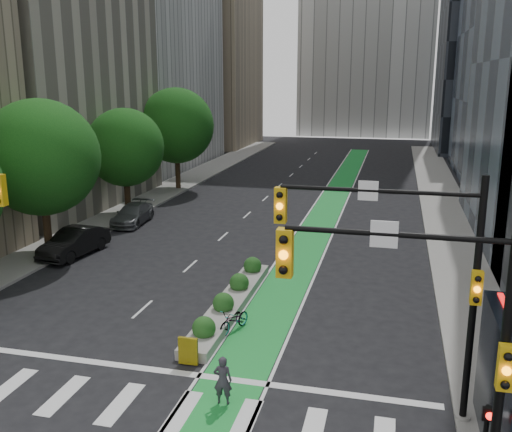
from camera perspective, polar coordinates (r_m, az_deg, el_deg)
The scene contains 17 objects.
ground at distance 19.85m, azimuth -12.03°, elevation -16.40°, with size 160.00×160.00×0.00m, color black.
sidewalk_left at distance 45.92m, azimuth -11.88°, elevation 1.13°, with size 3.60×90.00×0.15m, color gray.
sidewalk_right at distance 41.68m, azimuth 18.85°, elevation -0.60°, with size 3.60×90.00×0.15m, color gray.
bike_lane_paint at distance 46.64m, azimuth 7.54°, elevation 1.42°, with size 2.20×70.00×0.01m, color green.
building_beige at distance 48.46m, azimuth -22.63°, elevation 18.83°, with size 14.00×18.00×30.00m, color #B7AD99.
building_tan_far at distance 86.02m, azimuth -5.28°, elevation 15.78°, with size 14.00×16.00×26.00m, color tan.
building_dark_end at distance 84.30m, azimuth 22.97°, elevation 15.51°, with size 14.00×18.00×28.00m, color black.
tree_mid at distance 33.48m, azimuth -20.70°, elevation 5.48°, with size 6.40×6.40×8.78m.
tree_midfar at distance 42.11m, azimuth -12.98°, elevation 6.68°, with size 5.60×5.60×7.76m.
tree_far at distance 51.11m, azimuth -7.97°, elevation 8.93°, with size 6.60×6.60×9.00m.
signal_right at distance 16.60m, azimuth 16.01°, elevation -4.57°, with size 5.82×0.51×7.20m.
signal_far_right at distance 12.44m, azimuth 18.07°, elevation -11.26°, with size 4.82×0.51×7.20m.
median_planter at distance 25.19m, azimuth -2.58°, elevation -8.42°, with size 1.20×10.26×1.10m.
bicycle at distance 23.02m, azimuth -2.19°, elevation -10.34°, with size 0.63×1.82×0.95m, color gray.
cyclist at distance 18.26m, azimuth -3.34°, elevation -16.08°, with size 0.58×0.38×1.59m, color #312C35.
parked_car_left_mid at distance 33.79m, azimuth -17.72°, elevation -2.52°, with size 1.66×4.76×1.57m, color black.
parked_car_left_far at distance 40.12m, azimuth -12.22°, elevation 0.18°, with size 1.89×4.65×1.35m, color #5B5E61.
Camera 1 is at (7.86, -15.32, 9.87)m, focal length 40.00 mm.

